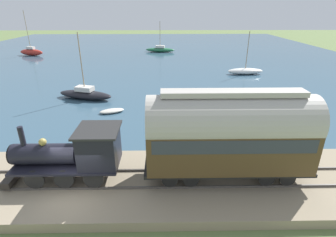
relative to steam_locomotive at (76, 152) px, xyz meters
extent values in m
plane|color=#607542|center=(-0.90, -0.13, -2.12)|extent=(200.00, 200.00, 0.00)
cube|color=#38566B|center=(43.20, -0.13, -2.12)|extent=(80.00, 80.00, 0.01)
cube|color=gray|center=(0.00, -0.13, -1.88)|extent=(5.81, 56.00, 0.49)
cube|color=#4C4742|center=(-0.74, -0.13, -1.57)|extent=(0.07, 54.88, 0.12)
cube|color=#4C4742|center=(0.74, -0.13, -1.57)|extent=(0.07, 54.88, 0.12)
cylinder|color=black|center=(-0.74, -0.88, -1.04)|extent=(0.12, 0.94, 0.94)
cylinder|color=black|center=(0.74, -0.88, -1.04)|extent=(0.12, 0.94, 0.94)
cylinder|color=black|center=(-0.74, 0.51, -1.04)|extent=(0.12, 0.94, 0.94)
cylinder|color=black|center=(0.74, 0.51, -1.04)|extent=(0.12, 0.94, 0.94)
cylinder|color=black|center=(-0.74, 1.89, -1.04)|extent=(0.12, 0.94, 0.94)
cylinder|color=black|center=(0.74, 1.89, -1.04)|extent=(0.12, 0.94, 0.94)
cube|color=black|center=(0.00, 0.51, -0.65)|extent=(1.97, 5.03, 0.12)
cylinder|color=black|center=(0.00, 1.51, -0.09)|extent=(1.01, 3.02, 1.01)
cylinder|color=black|center=(0.00, 3.06, -0.09)|extent=(0.96, 0.08, 0.96)
cylinder|color=black|center=(0.00, 2.42, 0.88)|extent=(0.25, 0.25, 0.93)
sphere|color=tan|center=(0.00, 1.51, 0.56)|extent=(0.36, 0.36, 0.36)
cube|color=black|center=(0.00, -1.13, 0.26)|extent=(1.87, 1.76, 1.71)
cube|color=#282828|center=(0.00, -1.13, 1.17)|extent=(2.07, 2.00, 0.10)
cube|color=#2D2823|center=(0.00, 3.27, -1.33)|extent=(1.77, 0.44, 0.32)
cylinder|color=black|center=(-0.74, -10.11, -1.13)|extent=(0.12, 0.76, 0.76)
cylinder|color=black|center=(0.74, -10.11, -1.13)|extent=(0.12, 0.76, 0.76)
cylinder|color=black|center=(-0.74, -9.10, -1.13)|extent=(0.12, 0.76, 0.76)
cylinder|color=black|center=(0.74, -9.10, -1.13)|extent=(0.12, 0.76, 0.76)
cylinder|color=black|center=(-0.74, -5.48, -1.13)|extent=(0.12, 0.76, 0.76)
cylinder|color=black|center=(0.74, -5.48, -1.13)|extent=(0.12, 0.76, 0.76)
cylinder|color=black|center=(-0.74, -4.47, -1.13)|extent=(0.12, 0.76, 0.76)
cylinder|color=black|center=(0.74, -4.47, -1.13)|extent=(0.12, 0.76, 0.76)
cube|color=black|center=(0.00, -7.29, -0.83)|extent=(2.07, 8.05, 0.16)
cube|color=#4C381E|center=(0.00, -7.29, 0.42)|extent=(2.30, 7.73, 2.33)
cube|color=#2D333D|center=(0.00, -7.29, 0.83)|extent=(2.33, 7.25, 0.65)
cylinder|color=#B2ADA3|center=(0.00, -7.29, 1.59)|extent=(2.42, 7.73, 2.42)
cube|color=#B2ADA3|center=(0.00, -7.29, 2.92)|extent=(0.81, 6.44, 0.24)
ellipsoid|color=black|center=(14.28, 3.67, -1.71)|extent=(3.21, 5.95, 0.82)
cylinder|color=#9E8460|center=(14.28, 3.67, 1.51)|extent=(0.10, 0.10, 5.62)
cube|color=silver|center=(14.28, 3.67, -1.07)|extent=(1.44, 1.93, 0.45)
ellipsoid|color=#236B42|center=(43.99, -3.58, -1.70)|extent=(2.62, 6.17, 0.83)
cylinder|color=#9E8460|center=(43.99, -3.58, 1.28)|extent=(0.10, 0.10, 5.12)
cube|color=silver|center=(43.99, -3.58, -1.06)|extent=(1.27, 1.93, 0.45)
ellipsoid|color=white|center=(24.42, -15.45, -1.70)|extent=(1.69, 4.86, 0.82)
cylinder|color=#9E8460|center=(24.42, -15.45, 1.12)|extent=(0.10, 0.10, 4.82)
ellipsoid|color=#B72D23|center=(40.21, 20.90, -1.52)|extent=(2.39, 4.93, 1.19)
cylinder|color=#9E8460|center=(40.21, 20.90, 2.49)|extent=(0.10, 0.10, 6.82)
cube|color=silver|center=(40.21, 20.90, -0.70)|extent=(1.08, 1.57, 0.45)
ellipsoid|color=beige|center=(10.42, 0.33, -1.96)|extent=(1.62, 2.31, 0.31)
camera|label=1|loc=(-11.00, -4.21, 6.41)|focal=28.00mm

